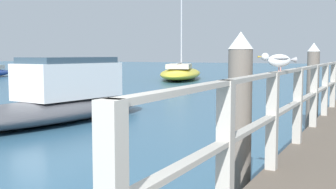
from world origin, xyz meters
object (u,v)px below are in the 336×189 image
seagull_foreground (279,60)px  dock_piling_far (313,86)px  dock_piling_near (240,119)px  boat_0 (56,100)px  boat_1 (181,73)px

seagull_foreground → dock_piling_far: bearing=-32.9°
dock_piling_near → boat_0: dock_piling_near is taller
seagull_foreground → dock_piling_near: bearing=90.3°
dock_piling_near → boat_1: size_ratio=0.22×
dock_piling_far → boat_1: 20.12m
seagull_foreground → boat_0: size_ratio=0.06×
boat_1 → dock_piling_near: bearing=-83.2°
seagull_foreground → boat_1: bearing=-9.5°
dock_piling_near → seagull_foreground: (0.37, 0.28, 0.68)m
seagull_foreground → boat_1: 25.07m
seagull_foreground → boat_1: size_ratio=0.04×
dock_piling_far → boat_0: bearing=-164.1°
boat_0 → boat_1: size_ratio=0.79×
boat_1 → boat_0: bearing=-94.7°
dock_piling_near → boat_0: 7.40m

